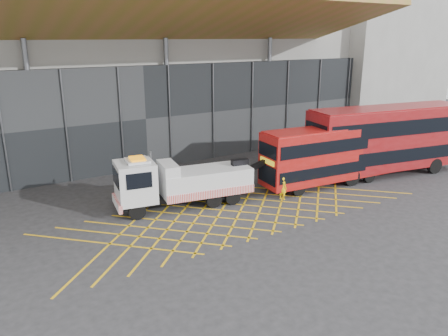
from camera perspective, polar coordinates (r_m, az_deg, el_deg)
ground_plane at (r=24.89m, az=-4.06°, el=-7.22°), size 120.00×120.00×0.00m
road_markings at (r=26.40m, az=2.10°, el=-5.72°), size 23.16×7.16×0.01m
construction_building at (r=40.51m, az=-14.58°, el=14.71°), size 55.00×23.97×18.00m
east_building at (r=55.80m, az=18.38°, el=15.92°), size 15.00×12.00×20.00m
recovery_truck at (r=26.80m, az=-5.78°, el=-1.81°), size 9.97×3.70×3.46m
bus_towed at (r=31.36m, az=13.55°, el=1.90°), size 10.33×3.33×4.13m
bus_second at (r=34.93m, az=20.56°, el=3.77°), size 12.97×5.16×5.15m
worker at (r=28.33m, az=7.66°, el=-2.59°), size 0.52×0.65×1.55m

